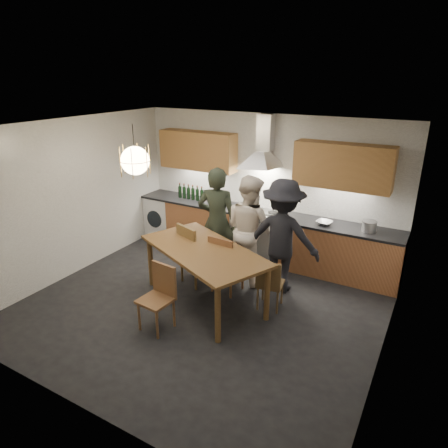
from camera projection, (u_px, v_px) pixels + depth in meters
The scene contains 17 objects.
ground at pixel (202, 306), 5.95m from camera, with size 5.00×5.00×0.00m, color black.
room_shell at pixel (200, 196), 5.34m from camera, with size 5.02×4.52×2.61m.
counter_run at pixel (259, 235), 7.36m from camera, with size 5.00×0.62×0.90m.
range_stove at pixel (258, 235), 7.37m from camera, with size 0.90×0.60×0.92m.
wall_fixtures at pixel (264, 157), 6.96m from camera, with size 4.30×0.54×1.10m.
pendant_lamp at pixel (135, 161), 5.58m from camera, with size 0.43×0.43×0.70m.
dining_table at pixel (204, 255), 5.82m from camera, with size 2.27×1.75×0.86m.
chair_back_left at pixel (193, 251), 6.37m from camera, with size 0.59×0.59×1.03m.
chair_back_mid at pixel (224, 261), 6.12m from camera, with size 0.47×0.47×0.96m.
chair_back_right at pixel (269, 282), 5.70m from camera, with size 0.41×0.41×0.80m.
chair_front at pixel (160, 292), 5.31m from camera, with size 0.44×0.44×0.90m.
person_left at pixel (217, 222), 6.64m from camera, with size 0.68×0.44×1.85m, color black.
person_mid at pixel (249, 229), 6.45m from camera, with size 0.86×0.67×1.78m, color beige.
person_right at pixel (282, 236), 6.11m from camera, with size 1.17×0.67×1.80m, color black.
mixing_bowl at pixel (324, 223), 6.59m from camera, with size 0.26×0.26×0.06m, color silver.
stock_pot at pixel (369, 226), 6.30m from camera, with size 0.22×0.22×0.16m, color silver.
wine_bottles at pixel (191, 192), 7.86m from camera, with size 0.59×0.07×0.29m.
Camera 1 is at (2.81, -4.30, 3.26)m, focal length 32.00 mm.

